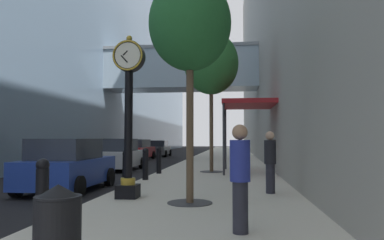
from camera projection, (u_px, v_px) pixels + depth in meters
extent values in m
plane|color=black|center=(188.00, 161.00, 28.63)|extent=(110.00, 110.00, 0.00)
cube|color=beige|center=(224.00, 158.00, 31.29)|extent=(5.50, 80.00, 0.14)
cube|color=#758EA8|center=(73.00, 1.00, 33.61)|extent=(9.00, 80.00, 28.75)
cube|color=#93A8B7|center=(182.00, 71.00, 29.46)|extent=(12.61, 3.20, 3.06)
cube|color=gray|center=(182.00, 51.00, 29.54)|extent=(12.61, 3.40, 0.24)
cube|color=black|center=(128.00, 191.00, 9.68)|extent=(0.55, 0.55, 0.35)
cylinder|color=gold|center=(128.00, 181.00, 9.69)|extent=(0.38, 0.38, 0.18)
cylinder|color=black|center=(129.00, 124.00, 9.77)|extent=(0.22, 0.22, 2.83)
cylinder|color=black|center=(129.00, 56.00, 9.86)|extent=(0.84, 0.28, 0.84)
torus|color=gold|center=(127.00, 55.00, 9.71)|extent=(0.82, 0.05, 0.82)
cylinder|color=silver|center=(128.00, 55.00, 9.72)|extent=(0.69, 0.01, 0.69)
cylinder|color=silver|center=(131.00, 58.00, 10.01)|extent=(0.69, 0.01, 0.69)
sphere|color=gold|center=(129.00, 38.00, 9.89)|extent=(0.16, 0.16, 0.16)
cube|color=black|center=(125.00, 53.00, 9.72)|extent=(0.14, 0.01, 0.14)
cube|color=black|center=(124.00, 59.00, 9.71)|extent=(0.20, 0.01, 0.21)
cylinder|color=black|center=(42.00, 198.00, 6.47)|extent=(0.23, 0.23, 1.03)
sphere|color=black|center=(43.00, 165.00, 6.50)|extent=(0.24, 0.24, 0.24)
cylinder|color=black|center=(126.00, 172.00, 11.49)|extent=(0.23, 0.23, 1.03)
sphere|color=black|center=(126.00, 154.00, 11.52)|extent=(0.24, 0.24, 0.24)
cylinder|color=black|center=(145.00, 166.00, 14.00)|extent=(0.23, 0.23, 1.03)
sphere|color=black|center=(146.00, 151.00, 14.03)|extent=(0.24, 0.24, 0.24)
cylinder|color=black|center=(159.00, 162.00, 16.51)|extent=(0.23, 0.23, 1.03)
sphere|color=black|center=(159.00, 149.00, 16.54)|extent=(0.24, 0.24, 0.24)
cylinder|color=#333335|center=(190.00, 203.00, 8.88)|extent=(1.10, 1.10, 0.02)
cylinder|color=brown|center=(190.00, 128.00, 8.97)|extent=(0.18, 0.18, 3.66)
ellipsoid|color=#23602D|center=(190.00, 24.00, 9.11)|extent=(2.05, 2.05, 2.36)
cylinder|color=#333335|center=(211.00, 172.00, 17.31)|extent=(1.10, 1.10, 0.02)
cylinder|color=brown|center=(211.00, 127.00, 17.42)|extent=(0.18, 0.18, 4.21)
ellipsoid|color=#2D7033|center=(211.00, 63.00, 17.58)|extent=(2.61, 2.61, 3.00)
cylinder|color=black|center=(57.00, 237.00, 4.10)|extent=(0.52, 0.52, 0.92)
cone|color=black|center=(58.00, 191.00, 4.12)|extent=(0.53, 0.53, 0.16)
cylinder|color=#23232D|center=(240.00, 207.00, 6.07)|extent=(0.29, 0.29, 0.85)
cylinder|color=navy|center=(240.00, 161.00, 6.11)|extent=(0.38, 0.38, 0.69)
sphere|color=#9E7556|center=(240.00, 132.00, 6.13)|extent=(0.26, 0.26, 0.26)
cylinder|color=#23232D|center=(270.00, 179.00, 10.51)|extent=(0.36, 0.36, 0.84)
cylinder|color=black|center=(270.00, 152.00, 10.55)|extent=(0.47, 0.47, 0.68)
sphere|color=tan|center=(270.00, 136.00, 10.57)|extent=(0.26, 0.26, 0.26)
cube|color=maroon|center=(248.00, 104.00, 17.34)|extent=(2.40, 3.60, 0.20)
cylinder|color=#333338|center=(224.00, 138.00, 15.80)|extent=(0.10, 0.10, 3.20)
cylinder|color=#333338|center=(225.00, 138.00, 18.98)|extent=(0.10, 0.10, 3.20)
cube|color=navy|center=(68.00, 171.00, 12.00)|extent=(1.94, 4.04, 0.83)
cube|color=#282D38|center=(66.00, 149.00, 11.84)|extent=(1.69, 2.27, 0.68)
cylinder|color=black|center=(60.00, 176.00, 13.44)|extent=(0.23, 0.64, 0.64)
cylinder|color=black|center=(110.00, 177.00, 13.25)|extent=(0.23, 0.64, 0.64)
cylinder|color=black|center=(17.00, 186.00, 10.72)|extent=(0.23, 0.64, 0.64)
cylinder|color=black|center=(79.00, 187.00, 10.53)|extent=(0.23, 0.64, 0.64)
cube|color=#AD191E|center=(138.00, 152.00, 29.96)|extent=(1.83, 4.69, 0.80)
cube|color=#282D38|center=(137.00, 143.00, 29.76)|extent=(1.57, 2.64, 0.66)
cylinder|color=black|center=(134.00, 155.00, 31.62)|extent=(0.24, 0.65, 0.64)
cylinder|color=black|center=(153.00, 155.00, 31.38)|extent=(0.24, 0.65, 0.64)
cylinder|color=black|center=(122.00, 157.00, 28.50)|extent=(0.24, 0.65, 0.64)
cylinder|color=black|center=(143.00, 157.00, 28.26)|extent=(0.24, 0.65, 0.64)
cube|color=#B7BABF|center=(119.00, 158.00, 19.91)|extent=(1.84, 4.09, 0.83)
cube|color=#282D38|center=(118.00, 145.00, 19.74)|extent=(1.61, 2.29, 0.68)
cylinder|color=black|center=(112.00, 162.00, 21.37)|extent=(0.23, 0.64, 0.64)
cylinder|color=black|center=(142.00, 163.00, 21.15)|extent=(0.23, 0.64, 0.64)
cylinder|color=black|center=(93.00, 166.00, 18.63)|extent=(0.23, 0.64, 0.64)
cylinder|color=black|center=(128.00, 166.00, 18.41)|extent=(0.23, 0.64, 0.64)
cube|color=slate|center=(159.00, 150.00, 35.42)|extent=(1.93, 4.21, 0.74)
cube|color=#282D38|center=(158.00, 144.00, 35.25)|extent=(1.66, 2.37, 0.61)
cylinder|color=black|center=(152.00, 153.00, 36.89)|extent=(0.24, 0.65, 0.64)
cylinder|color=black|center=(170.00, 153.00, 36.73)|extent=(0.24, 0.65, 0.64)
cylinder|color=black|center=(146.00, 154.00, 34.08)|extent=(0.24, 0.65, 0.64)
cylinder|color=black|center=(166.00, 154.00, 33.91)|extent=(0.24, 0.65, 0.64)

